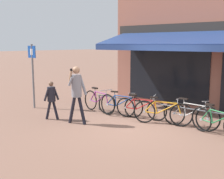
# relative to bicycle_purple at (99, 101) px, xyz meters

# --- Properties ---
(ground_plane) EXTENTS (160.00, 160.00, 0.00)m
(ground_plane) POSITION_rel_bicycle_purple_xyz_m (2.00, -0.60, -0.39)
(ground_plane) COLOR brown
(shop_front) EXTENTS (6.25, 4.76, 6.42)m
(shop_front) POSITION_rel_bicycle_purple_xyz_m (1.91, 4.07, 2.81)
(shop_front) COLOR #8E5647
(shop_front) RESTS_ON ground_plane
(bike_rack_rail) EXTENTS (4.78, 0.04, 0.57)m
(bike_rack_rail) POSITION_rel_bicycle_purple_xyz_m (2.08, 0.31, 0.10)
(bike_rack_rail) COLOR #47494F
(bike_rack_rail) RESTS_ON ground_plane
(bicycle_purple) EXTENTS (1.70, 0.52, 0.86)m
(bicycle_purple) POSITION_rel_bicycle_purple_xyz_m (0.00, 0.00, 0.00)
(bicycle_purple) COLOR black
(bicycle_purple) RESTS_ON ground_plane
(bicycle_blue) EXTENTS (1.70, 0.61, 0.84)m
(bicycle_blue) POSITION_rel_bicycle_purple_xyz_m (0.85, 0.12, -0.02)
(bicycle_blue) COLOR black
(bicycle_blue) RESTS_ON ground_plane
(bicycle_red) EXTENTS (1.70, 0.55, 0.81)m
(bicycle_red) POSITION_rel_bicycle_purple_xyz_m (1.65, 0.18, -0.03)
(bicycle_red) COLOR black
(bicycle_red) RESTS_ON ground_plane
(bicycle_orange) EXTENTS (1.74, 0.79, 0.85)m
(bicycle_orange) POSITION_rel_bicycle_purple_xyz_m (2.47, 0.10, -0.02)
(bicycle_orange) COLOR black
(bicycle_orange) RESTS_ON ground_plane
(bicycle_silver) EXTENTS (1.72, 0.52, 0.87)m
(bicycle_silver) POSITION_rel_bicycle_purple_xyz_m (3.27, 0.30, -0.01)
(bicycle_silver) COLOR black
(bicycle_silver) RESTS_ON ground_plane
(bicycle_green) EXTENTS (1.66, 0.69, 0.83)m
(bicycle_green) POSITION_rel_bicycle_purple_xyz_m (4.14, 0.01, -0.02)
(bicycle_green) COLOR black
(bicycle_green) RESTS_ON ground_plane
(pedestrian_adult) EXTENTS (0.59, 0.50, 1.75)m
(pedestrian_adult) POSITION_rel_bicycle_purple_xyz_m (0.45, -1.48, 0.70)
(pedestrian_adult) COLOR black
(pedestrian_adult) RESTS_ON ground_plane
(pedestrian_child) EXTENTS (0.41, 0.46, 1.24)m
(pedestrian_child) POSITION_rel_bicycle_purple_xyz_m (-0.53, -1.65, 0.36)
(pedestrian_child) COLOR black
(pedestrian_child) RESTS_ON ground_plane
(parking_sign) EXTENTS (0.44, 0.07, 2.38)m
(parking_sign) POSITION_rel_bicycle_purple_xyz_m (-2.35, -1.05, 1.07)
(parking_sign) COLOR slate
(parking_sign) RESTS_ON ground_plane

